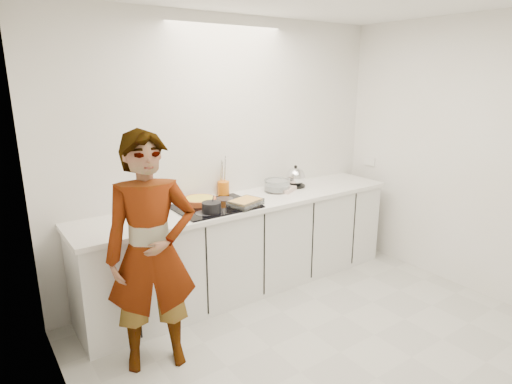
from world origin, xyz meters
TOP-DOWN VIEW (x-y plane):
  - floor at (0.00, 0.00)m, footprint 3.60×3.20m
  - wall_back at (0.00, 1.60)m, footprint 3.60×0.00m
  - wall_left at (-1.80, 0.00)m, footprint 0.00×3.20m
  - wall_right at (1.80, 0.02)m, footprint 0.02×3.20m
  - base_cabinets at (0.00, 1.28)m, footprint 3.20×0.58m
  - countertop at (0.00, 1.28)m, footprint 3.24×0.64m
  - hob at (-0.35, 1.26)m, footprint 0.72×0.54m
  - tart_dish at (-0.43, 1.40)m, footprint 0.37×0.37m
  - saucepan at (-0.48, 1.10)m, footprint 0.20×0.20m
  - baking_dish at (-0.13, 1.10)m, footprint 0.34×0.29m
  - mixing_bowl at (0.43, 1.36)m, footprint 0.26×0.26m
  - tea_towel at (0.51, 1.33)m, footprint 0.28×0.25m
  - kettle at (0.70, 1.40)m, footprint 0.26×0.26m
  - utensil_crock at (-0.09, 1.54)m, footprint 0.15×0.15m
  - cook at (-1.18, 0.71)m, footprint 0.72×0.58m

SIDE VIEW (x-z plane):
  - floor at x=0.00m, z-range 0.00..0.00m
  - base_cabinets at x=0.00m, z-range 0.00..0.87m
  - cook at x=-1.18m, z-range 0.00..1.72m
  - countertop at x=0.00m, z-range 0.87..0.91m
  - hob at x=-0.35m, z-range 0.91..0.92m
  - tea_towel at x=0.51m, z-range 0.91..0.95m
  - tart_dish at x=-0.43m, z-range 0.93..0.98m
  - baking_dish at x=-0.13m, z-range 0.93..0.98m
  - mixing_bowl at x=0.43m, z-range 0.91..1.03m
  - saucepan at x=-0.48m, z-range 0.89..1.05m
  - utensil_crock at x=-0.09m, z-range 0.91..1.05m
  - kettle at x=0.70m, z-range 0.89..1.13m
  - wall_right at x=1.80m, z-range 0.00..2.60m
  - wall_back at x=0.00m, z-range 0.00..2.60m
  - wall_left at x=-1.80m, z-range 0.00..2.60m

